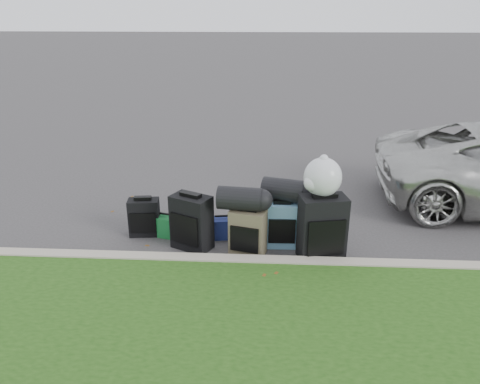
# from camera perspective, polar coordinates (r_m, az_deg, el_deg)

# --- Properties ---
(ground) EXTENTS (120.00, 120.00, 0.00)m
(ground) POSITION_cam_1_polar(r_m,az_deg,el_deg) (6.79, 0.75, -4.96)
(ground) COLOR #383535
(ground) RESTS_ON ground
(curb) EXTENTS (120.00, 0.18, 0.15)m
(curb) POSITION_cam_1_polar(r_m,az_deg,el_deg) (5.88, 0.29, -8.65)
(curb) COLOR #9E937F
(curb) RESTS_ON ground
(suitcase_small_black) EXTENTS (0.45, 0.28, 0.53)m
(suitcase_small_black) POSITION_cam_1_polar(r_m,az_deg,el_deg) (6.77, -11.59, -3.03)
(suitcase_small_black) COLOR black
(suitcase_small_black) RESTS_ON ground
(suitcase_large_black_left) EXTENTS (0.60, 0.51, 0.74)m
(suitcase_large_black_left) POSITION_cam_1_polar(r_m,az_deg,el_deg) (6.27, -5.91, -3.69)
(suitcase_large_black_left) COLOR black
(suitcase_large_black_left) RESTS_ON ground
(suitcase_olive) EXTENTS (0.51, 0.39, 0.62)m
(suitcase_olive) POSITION_cam_1_polar(r_m,az_deg,el_deg) (6.10, 0.96, -4.92)
(suitcase_olive) COLOR #463F2D
(suitcase_olive) RESTS_ON ground
(suitcase_teal) EXTENTS (0.44, 0.26, 0.62)m
(suitcase_teal) POSITION_cam_1_polar(r_m,az_deg,el_deg) (6.34, 5.08, -3.98)
(suitcase_teal) COLOR teal
(suitcase_teal) RESTS_ON ground
(suitcase_large_black_right) EXTENTS (0.63, 0.45, 0.86)m
(suitcase_large_black_right) POSITION_cam_1_polar(r_m,az_deg,el_deg) (6.03, 9.98, -4.39)
(suitcase_large_black_right) COLOR black
(suitcase_large_black_right) RESTS_ON ground
(tote_green) EXTENTS (0.31, 0.27, 0.30)m
(tote_green) POSITION_cam_1_polar(r_m,az_deg,el_deg) (6.71, -8.73, -4.17)
(tote_green) COLOR #17682D
(tote_green) RESTS_ON ground
(tote_navy) EXTENTS (0.30, 0.25, 0.29)m
(tote_navy) POSITION_cam_1_polar(r_m,az_deg,el_deg) (6.60, -2.03, -4.40)
(tote_navy) COLOR navy
(tote_navy) RESTS_ON ground
(duffel_left) EXTENTS (0.59, 0.37, 0.30)m
(duffel_left) POSITION_cam_1_polar(r_m,az_deg,el_deg) (5.93, -0.02, -0.81)
(duffel_left) COLOR black
(duffel_left) RESTS_ON suitcase_olive
(duffel_right) EXTENTS (0.62, 0.45, 0.31)m
(duffel_right) POSITION_cam_1_polar(r_m,az_deg,el_deg) (6.24, 5.34, 0.24)
(duffel_right) COLOR black
(duffel_right) RESTS_ON suitcase_teal
(trash_bag) EXTENTS (0.47, 0.47, 0.47)m
(trash_bag) POSITION_cam_1_polar(r_m,az_deg,el_deg) (5.83, 10.05, 1.79)
(trash_bag) COLOR silver
(trash_bag) RESTS_ON suitcase_large_black_right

